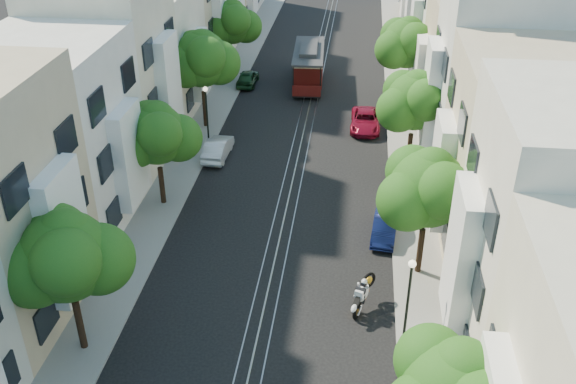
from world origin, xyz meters
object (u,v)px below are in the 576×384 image
(tree_w_d, at_px, (232,24))
(sportbike_rider, at_px, (362,294))
(lamp_east, at_px, (409,289))
(tree_e_c, at_px, (415,103))
(tree_w_a, at_px, (67,258))
(tree_w_c, at_px, (202,60))
(parked_car_w_mid, at_px, (218,148))
(tree_e_d, at_px, (407,44))
(parked_car_e_far, at_px, (365,121))
(parked_car_e_mid, at_px, (385,227))
(lamp_west, at_px, (206,107))
(parked_car_w_far, at_px, (248,78))
(tree_e_b, at_px, (429,190))
(tree_w_b, at_px, (157,136))
(cable_car, at_px, (309,64))

(tree_w_d, bearing_deg, sportbike_rider, -68.90)
(lamp_east, relative_size, sportbike_rider, 1.97)
(tree_e_c, relative_size, tree_w_a, 0.98)
(lamp_east, bearing_deg, tree_w_d, 112.80)
(tree_w_c, xyz_separation_m, parked_car_w_mid, (1.85, -4.66, -4.42))
(lamp_east, distance_m, parked_car_w_mid, 20.14)
(tree_e_d, distance_m, parked_car_e_far, 7.11)
(parked_car_e_mid, bearing_deg, lamp_west, 146.08)
(tree_w_c, xyz_separation_m, lamp_west, (0.84, -2.98, -2.22))
(tree_e_c, distance_m, parked_car_w_far, 19.36)
(tree_e_b, bearing_deg, tree_e_c, 90.00)
(tree_e_b, relative_size, tree_w_b, 1.07)
(parked_car_e_mid, distance_m, parked_car_e_far, 14.01)
(tree_w_d, xyz_separation_m, sportbike_rider, (11.60, -30.06, -3.71))
(tree_e_c, height_order, sportbike_rider, tree_e_c)
(tree_w_d, bearing_deg, tree_w_b, -90.00)
(parked_car_e_mid, xyz_separation_m, parked_car_w_far, (-11.20, 21.82, 0.05))
(tree_e_b, xyz_separation_m, cable_car, (-7.76, 25.69, -2.94))
(cable_car, height_order, parked_car_w_far, cable_car)
(tree_w_c, height_order, parked_car_w_mid, tree_w_c)
(sportbike_rider, height_order, parked_car_w_far, sportbike_rider)
(lamp_east, distance_m, sportbike_rider, 3.30)
(lamp_west, relative_size, parked_car_w_far, 1.11)
(tree_e_c, xyz_separation_m, parked_car_w_far, (-12.86, 13.92, -3.96))
(tree_e_c, distance_m, tree_w_c, 15.25)
(parked_car_e_far, bearing_deg, sportbike_rider, -89.54)
(tree_e_c, relative_size, tree_w_d, 1.00)
(tree_w_b, xyz_separation_m, parked_car_e_far, (11.54, 12.06, -3.77))
(tree_w_b, relative_size, parked_car_w_mid, 1.59)
(tree_w_d, height_order, parked_car_w_far, tree_w_d)
(tree_w_b, bearing_deg, tree_w_a, -90.00)
(tree_e_d, distance_m, lamp_east, 27.07)
(tree_w_a, relative_size, tree_w_b, 1.07)
(tree_e_b, distance_m, tree_w_d, 30.60)
(tree_e_b, xyz_separation_m, parked_car_w_mid, (-12.55, 11.34, -4.08))
(tree_w_a, distance_m, tree_w_d, 34.00)
(tree_e_b, height_order, tree_e_d, tree_e_d)
(parked_car_e_far, height_order, parked_car_w_far, parked_car_w_far)
(lamp_east, relative_size, parked_car_w_far, 1.11)
(tree_e_c, bearing_deg, tree_w_d, 131.99)
(tree_e_b, bearing_deg, parked_car_e_far, 99.52)
(tree_e_b, height_order, tree_w_a, same)
(tree_e_b, height_order, parked_car_e_far, tree_e_b)
(tree_e_b, distance_m, tree_e_c, 11.00)
(tree_e_b, height_order, parked_car_e_mid, tree_e_b)
(sportbike_rider, bearing_deg, tree_w_a, -141.88)
(tree_w_c, xyz_separation_m, parked_car_e_mid, (12.74, -12.89, -4.48))
(sportbike_rider, bearing_deg, lamp_west, 143.11)
(lamp_east, height_order, lamp_west, same)
(tree_e_c, relative_size, lamp_east, 1.57)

